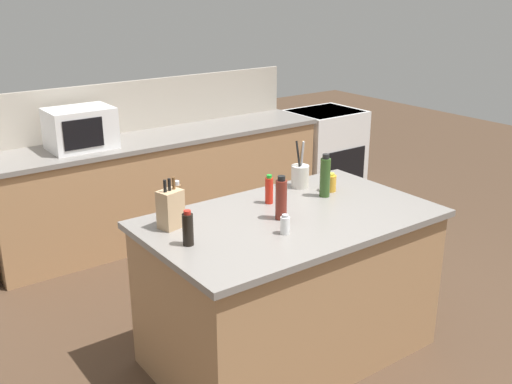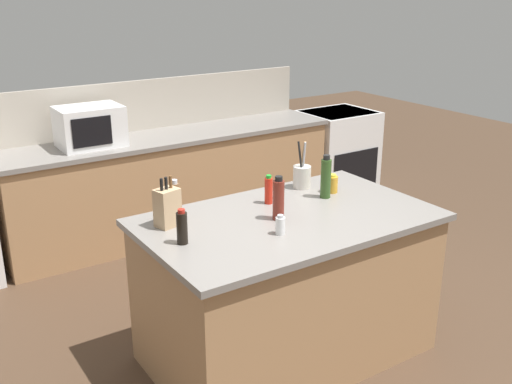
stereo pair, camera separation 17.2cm
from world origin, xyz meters
TOP-DOWN VIEW (x-y plane):
  - ground_plane at (0.00, 0.00)m, footprint 14.00×14.00m
  - back_counter_run at (0.30, 2.20)m, footprint 3.13×0.66m
  - wall_backsplash at (0.30, 2.52)m, footprint 3.09×0.03m
  - kitchen_island at (0.00, 0.00)m, footprint 1.74×1.04m
  - range_oven at (2.29, 2.20)m, footprint 0.76×0.65m
  - microwave at (-0.44, 2.20)m, footprint 0.52×0.39m
  - knife_block at (-0.66, 0.26)m, footprint 0.15×0.13m
  - utensil_crock at (0.38, 0.37)m, footprint 0.12×0.12m
  - hot_sauce_bottle at (0.03, 0.25)m, footprint 0.05×0.05m
  - salt_shaker at (-0.19, -0.18)m, footprint 0.05×0.05m
  - honey_jar at (0.49, 0.19)m, footprint 0.08×0.08m
  - soy_sauce_bottle at (-0.70, 0.00)m, footprint 0.06×0.06m
  - vinegar_bottle at (-0.08, 0.00)m, footprint 0.07×0.07m
  - olive_oil_bottle at (0.39, 0.14)m, footprint 0.07×0.07m
  - pepper_grinder at (-0.56, 0.36)m, footprint 0.06×0.06m

SIDE VIEW (x-z plane):
  - ground_plane at x=0.00m, z-range 0.00..0.00m
  - range_oven at x=2.29m, z-range 0.01..0.93m
  - back_counter_run at x=0.30m, z-range 0.00..0.94m
  - kitchen_island at x=0.00m, z-range 0.00..0.94m
  - salt_shaker at x=-0.19m, z-range 0.94..1.05m
  - honey_jar at x=0.49m, z-range 0.94..1.06m
  - utensil_crock at x=0.38m, z-range 0.86..1.18m
  - hot_sauce_bottle at x=0.03m, z-range 0.93..1.12m
  - soy_sauce_bottle at x=-0.70m, z-range 0.93..1.13m
  - pepper_grinder at x=-0.56m, z-range 0.93..1.16m
  - knife_block at x=-0.66m, z-range 0.91..1.20m
  - vinegar_bottle at x=-0.08m, z-range 0.93..1.20m
  - olive_oil_bottle at x=0.39m, z-range 0.93..1.21m
  - microwave at x=-0.44m, z-range 0.94..1.28m
  - wall_backsplash at x=0.30m, z-range 0.94..1.40m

